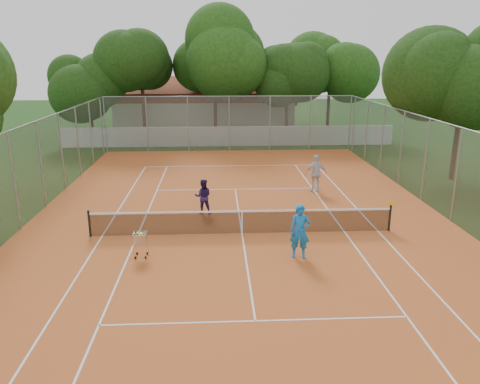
{
  "coord_description": "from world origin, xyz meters",
  "views": [
    {
      "loc": [
        -0.98,
        -17.34,
        6.81
      ],
      "look_at": [
        0.0,
        1.5,
        1.3
      ],
      "focal_mm": 35.0,
      "sensor_mm": 36.0,
      "label": 1
    }
  ],
  "objects_px": {
    "clubhouse": "(205,105)",
    "player_near": "(300,231)",
    "player_far_right": "(316,173)",
    "ball_hopper": "(141,244)",
    "player_far_left": "(203,196)",
    "tennis_net": "(242,222)"
  },
  "relations": [
    {
      "from": "player_near",
      "to": "ball_hopper",
      "type": "relative_size",
      "value": 1.98
    },
    {
      "from": "player_far_left",
      "to": "player_far_right",
      "type": "xyz_separation_m",
      "value": [
        5.73,
        3.14,
        0.19
      ]
    },
    {
      "from": "ball_hopper",
      "to": "clubhouse",
      "type": "bearing_deg",
      "value": 70.77
    },
    {
      "from": "clubhouse",
      "to": "ball_hopper",
      "type": "bearing_deg",
      "value": -93.05
    },
    {
      "from": "player_far_left",
      "to": "ball_hopper",
      "type": "distance_m",
      "value": 5.12
    },
    {
      "from": "player_far_left",
      "to": "ball_hopper",
      "type": "bearing_deg",
      "value": 65.7
    },
    {
      "from": "clubhouse",
      "to": "player_far_right",
      "type": "height_order",
      "value": "clubhouse"
    },
    {
      "from": "player_far_right",
      "to": "ball_hopper",
      "type": "height_order",
      "value": "player_far_right"
    },
    {
      "from": "tennis_net",
      "to": "clubhouse",
      "type": "xyz_separation_m",
      "value": [
        -2.0,
        29.0,
        1.69
      ]
    },
    {
      "from": "tennis_net",
      "to": "clubhouse",
      "type": "relative_size",
      "value": 0.72
    },
    {
      "from": "clubhouse",
      "to": "player_near",
      "type": "distance_m",
      "value": 31.63
    },
    {
      "from": "clubhouse",
      "to": "player_far_right",
      "type": "xyz_separation_m",
      "value": [
        6.14,
        -23.25,
        -1.21
      ]
    },
    {
      "from": "tennis_net",
      "to": "player_far_right",
      "type": "height_order",
      "value": "player_far_right"
    },
    {
      "from": "player_near",
      "to": "player_far_right",
      "type": "bearing_deg",
      "value": 85.03
    },
    {
      "from": "player_far_right",
      "to": "player_far_left",
      "type": "bearing_deg",
      "value": 23.85
    },
    {
      "from": "tennis_net",
      "to": "player_far_right",
      "type": "distance_m",
      "value": 7.1
    },
    {
      "from": "ball_hopper",
      "to": "player_far_right",
      "type": "bearing_deg",
      "value": 28.87
    },
    {
      "from": "tennis_net",
      "to": "clubhouse",
      "type": "distance_m",
      "value": 29.12
    },
    {
      "from": "clubhouse",
      "to": "player_far_right",
      "type": "relative_size",
      "value": 8.41
    },
    {
      "from": "tennis_net",
      "to": "player_near",
      "type": "distance_m",
      "value": 3.06
    },
    {
      "from": "player_near",
      "to": "ball_hopper",
      "type": "distance_m",
      "value": 5.56
    },
    {
      "from": "player_near",
      "to": "player_far_left",
      "type": "relative_size",
      "value": 1.23
    }
  ]
}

